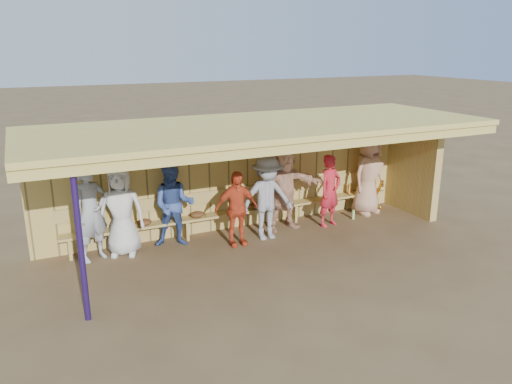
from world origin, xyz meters
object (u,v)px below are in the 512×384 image
(player_e, at_px, (267,198))
(player_g, at_px, (330,191))
(player_h, at_px, (368,174))
(player_d, at_px, (236,209))
(player_f, at_px, (284,187))
(player_c, at_px, (174,205))
(bench, at_px, (241,206))
(player_b, at_px, (121,211))
(player_a, at_px, (91,213))

(player_e, bearing_deg, player_g, 5.59)
(player_g, height_order, player_h, player_h)
(player_d, xyz_separation_m, player_f, (1.30, 0.41, 0.18))
(player_c, relative_size, bench, 0.23)
(player_b, xyz_separation_m, player_g, (4.50, -0.35, -0.08))
(player_c, xyz_separation_m, player_e, (1.85, -0.45, 0.03))
(player_e, distance_m, player_g, 1.62)
(player_f, bearing_deg, player_e, -150.45)
(player_c, xyz_separation_m, bench, (1.59, 0.31, -0.33))
(player_c, height_order, player_h, player_h)
(player_b, xyz_separation_m, player_c, (1.04, 0.00, -0.03))
(player_c, distance_m, bench, 1.65)
(player_b, height_order, player_f, player_f)
(player_g, bearing_deg, player_a, 161.19)
(player_b, distance_m, player_c, 1.04)
(player_d, xyz_separation_m, player_g, (2.33, 0.15, 0.04))
(player_c, bearing_deg, player_a, -160.75)
(player_d, height_order, bench, player_d)
(player_f, relative_size, player_g, 1.18)
(player_e, distance_m, player_h, 2.95)
(player_e, xyz_separation_m, player_h, (2.92, 0.44, 0.09))
(player_d, distance_m, player_e, 0.73)
(player_f, height_order, player_h, player_h)
(player_a, height_order, player_e, player_a)
(player_a, bearing_deg, player_d, -34.46)
(player_d, distance_m, bench, 0.96)
(player_c, bearing_deg, player_g, 13.52)
(player_a, xyz_separation_m, player_d, (2.72, -0.50, -0.16))
(player_d, bearing_deg, player_f, 19.09)
(player_g, xyz_separation_m, bench, (-1.87, 0.65, -0.28))
(player_a, height_order, player_f, player_f)
(player_d, bearing_deg, player_c, 157.83)
(player_b, xyz_separation_m, player_e, (2.88, -0.45, -0.00))
(player_a, distance_m, player_c, 1.59)
(player_a, xyz_separation_m, player_g, (5.05, -0.35, -0.12))
(player_f, bearing_deg, bench, 152.78)
(player_d, relative_size, player_f, 0.81)
(player_d, distance_m, player_f, 1.37)
(player_c, bearing_deg, player_e, 5.53)
(bench, bearing_deg, player_g, -19.20)
(player_h, bearing_deg, player_e, 173.66)
(player_d, xyz_separation_m, player_h, (3.64, 0.49, 0.20))
(player_b, height_order, player_c, player_b)
(player_b, distance_m, player_f, 3.47)
(player_a, bearing_deg, player_e, -31.49)
(player_a, distance_m, player_d, 2.77)
(player_e, xyz_separation_m, player_f, (0.58, 0.36, 0.07))
(player_a, xyz_separation_m, player_e, (3.43, -0.45, -0.04))
(player_f, xyz_separation_m, player_h, (2.34, 0.09, 0.02))
(player_c, height_order, player_d, player_c)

